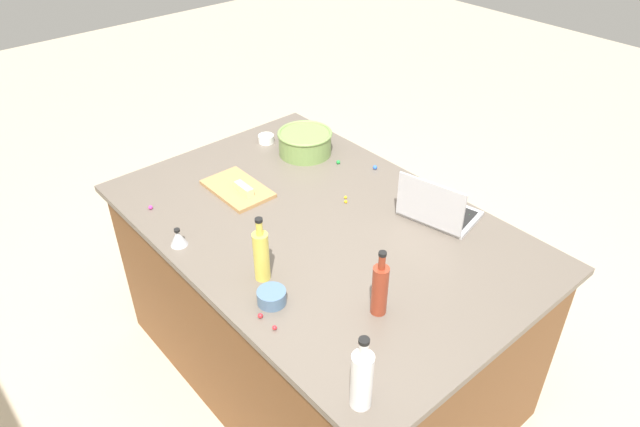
% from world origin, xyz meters
% --- Properties ---
extents(ground_plane, '(12.00, 12.00, 0.00)m').
position_xyz_m(ground_plane, '(0.00, 0.00, 0.00)').
color(ground_plane, '#B7A88E').
extents(island_counter, '(1.82, 1.20, 0.90)m').
position_xyz_m(island_counter, '(0.00, 0.00, 0.45)').
color(island_counter, brown).
rests_on(island_counter, ground).
extents(laptop, '(0.35, 0.29, 0.22)m').
position_xyz_m(laptop, '(-0.30, -0.40, 0.95)').
color(laptop, '#B7B7BC').
rests_on(laptop, island_counter).
extents(mixing_bowl_large, '(0.28, 0.28, 0.12)m').
position_xyz_m(mixing_bowl_large, '(0.51, -0.34, 0.96)').
color(mixing_bowl_large, '#72934C').
rests_on(mixing_bowl_large, island_counter).
extents(bottle_oil, '(0.06, 0.06, 0.27)m').
position_xyz_m(bottle_oil, '(-0.12, 0.39, 1.01)').
color(bottle_oil, '#DBC64C').
rests_on(bottle_oil, island_counter).
extents(bottle_soy, '(0.06, 0.06, 0.26)m').
position_xyz_m(bottle_soy, '(-0.53, 0.19, 1.01)').
color(bottle_soy, maroon).
rests_on(bottle_soy, island_counter).
extents(bottle_vinegar, '(0.07, 0.07, 0.27)m').
position_xyz_m(bottle_vinegar, '(-0.76, 0.50, 1.01)').
color(bottle_vinegar, white).
rests_on(bottle_vinegar, island_counter).
extents(cutting_board, '(0.33, 0.20, 0.02)m').
position_xyz_m(cutting_board, '(0.44, 0.12, 0.91)').
color(cutting_board, '#AD7F4C').
rests_on(cutting_board, island_counter).
extents(butter_stick_left, '(0.11, 0.04, 0.04)m').
position_xyz_m(butter_stick_left, '(0.39, 0.12, 0.94)').
color(butter_stick_left, '#F4E58C').
rests_on(butter_stick_left, cutting_board).
extents(ramekin_small, '(0.08, 0.08, 0.04)m').
position_xyz_m(ramekin_small, '(0.73, -0.26, 0.92)').
color(ramekin_small, white).
rests_on(ramekin_small, island_counter).
extents(ramekin_medium, '(0.10, 0.10, 0.05)m').
position_xyz_m(ramekin_medium, '(-0.25, 0.44, 0.93)').
color(ramekin_medium, slate).
rests_on(ramekin_medium, island_counter).
extents(kitchen_timer, '(0.07, 0.07, 0.08)m').
position_xyz_m(kitchen_timer, '(0.26, 0.52, 0.94)').
color(kitchen_timer, '#B2B2B7').
rests_on(kitchen_timer, island_counter).
extents(candy_0, '(0.02, 0.02, 0.02)m').
position_xyz_m(candy_0, '(0.32, -0.39, 0.91)').
color(candy_0, green).
rests_on(candy_0, island_counter).
extents(candy_1, '(0.01, 0.01, 0.01)m').
position_xyz_m(candy_1, '(0.04, -0.19, 0.91)').
color(candy_1, yellow).
rests_on(candy_1, island_counter).
extents(candy_2, '(0.02, 0.02, 0.02)m').
position_xyz_m(candy_2, '(0.56, 0.49, 0.91)').
color(candy_2, '#CC3399').
rests_on(candy_2, island_counter).
extents(candy_3, '(0.02, 0.02, 0.02)m').
position_xyz_m(candy_3, '(-0.28, 0.52, 0.91)').
color(candy_3, red).
rests_on(candy_3, island_counter).
extents(candy_4, '(0.01, 0.01, 0.01)m').
position_xyz_m(candy_4, '(0.07, -0.21, 0.91)').
color(candy_4, yellow).
rests_on(candy_4, island_counter).
extents(candy_5, '(0.02, 0.02, 0.02)m').
position_xyz_m(candy_5, '(-0.39, -0.50, 0.91)').
color(candy_5, green).
rests_on(candy_5, island_counter).
extents(candy_6, '(0.02, 0.02, 0.02)m').
position_xyz_m(candy_6, '(0.11, 0.24, 0.91)').
color(candy_6, blue).
rests_on(candy_6, island_counter).
extents(candy_7, '(0.02, 0.02, 0.02)m').
position_xyz_m(candy_7, '(-0.36, 0.52, 0.91)').
color(candy_7, red).
rests_on(candy_7, island_counter).
extents(candy_8, '(0.02, 0.02, 0.02)m').
position_xyz_m(candy_8, '(0.16, -0.49, 0.91)').
color(candy_8, blue).
rests_on(candy_8, island_counter).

